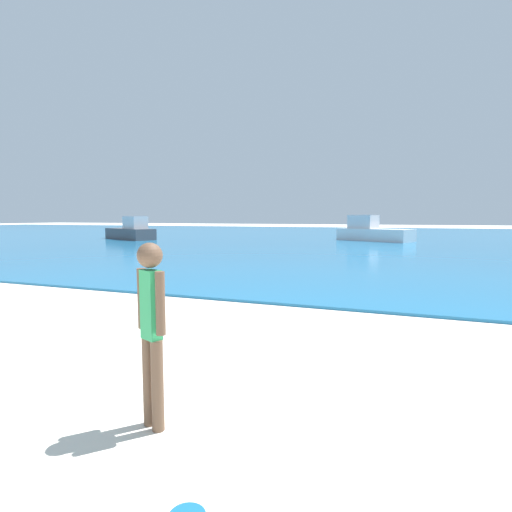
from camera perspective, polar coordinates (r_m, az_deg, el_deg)
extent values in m
cube|color=#1E6B9E|center=(37.73, 16.67, 2.68)|extent=(160.00, 60.00, 0.06)
cylinder|color=brown|center=(3.70, -14.97, -16.78)|extent=(0.10, 0.10, 0.77)
cylinder|color=brown|center=(3.59, -13.81, -17.46)|extent=(0.10, 0.10, 0.77)
cube|color=#2DA35B|center=(3.44, -14.67, -6.69)|extent=(0.21, 0.17, 0.58)
sphere|color=brown|center=(3.38, -14.84, 0.10)|extent=(0.21, 0.21, 0.21)
cylinder|color=brown|center=(3.56, -15.86, -5.80)|extent=(0.08, 0.08, 0.51)
cylinder|color=brown|center=(3.32, -13.42, -6.56)|extent=(0.08, 0.08, 0.51)
cube|color=#4C4C51|center=(32.53, -17.47, 3.02)|extent=(5.40, 3.74, 0.83)
cube|color=silver|center=(31.67, -16.77, 4.57)|extent=(2.19, 1.86, 0.93)
cube|color=white|center=(30.21, 16.46, 2.91)|extent=(5.62, 4.10, 0.87)
cube|color=silver|center=(30.72, 14.96, 4.72)|extent=(2.30, 2.00, 0.98)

